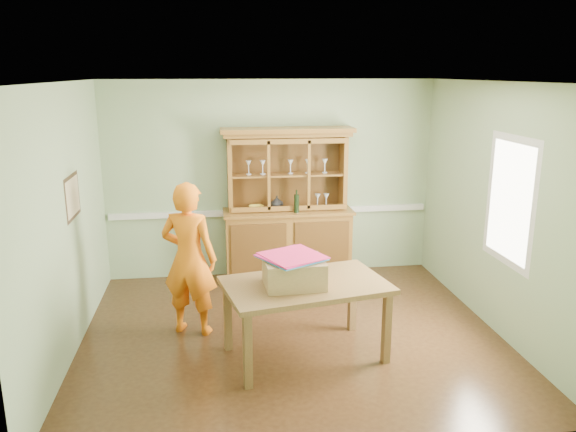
{
  "coord_description": "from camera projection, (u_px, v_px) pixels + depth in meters",
  "views": [
    {
      "loc": [
        -0.81,
        -5.57,
        2.8
      ],
      "look_at": [
        0.02,
        0.4,
        1.24
      ],
      "focal_mm": 35.0,
      "sensor_mm": 36.0,
      "label": 1
    }
  ],
  "objects": [
    {
      "name": "ceiling",
      "position": [
        292.0,
        82.0,
        5.48
      ],
      "size": [
        4.5,
        4.5,
        0.0
      ],
      "primitive_type": "plane",
      "rotation": [
        3.14,
        0.0,
        0.0
      ],
      "color": "white",
      "rests_on": "wall_back"
    },
    {
      "name": "person",
      "position": [
        189.0,
        259.0,
        6.02
      ],
      "size": [
        0.72,
        0.59,
        1.69
      ],
      "primitive_type": "imported",
      "rotation": [
        0.0,
        0.0,
        2.79
      ],
      "color": "orange",
      "rests_on": "floor"
    },
    {
      "name": "wall_left",
      "position": [
        66.0,
        223.0,
        5.52
      ],
      "size": [
        0.0,
        4.0,
        4.0
      ],
      "primitive_type": "plane",
      "rotation": [
        1.57,
        0.0,
        1.57
      ],
      "color": "#8AA47B",
      "rests_on": "floor"
    },
    {
      "name": "window_panel",
      "position": [
        510.0,
        201.0,
        5.78
      ],
      "size": [
        0.03,
        0.96,
        1.36
      ],
      "color": "silver",
      "rests_on": "wall_right"
    },
    {
      "name": "kite_stack",
      "position": [
        292.0,
        257.0,
        5.39
      ],
      "size": [
        0.7,
        0.7,
        0.04
      ],
      "rotation": [
        0.0,
        0.0,
        0.49
      ],
      "color": "green",
      "rests_on": "cardboard_box"
    },
    {
      "name": "framed_map",
      "position": [
        73.0,
        197.0,
        5.76
      ],
      "size": [
        0.03,
        0.6,
        0.46
      ],
      "color": "#342415",
      "rests_on": "wall_left"
    },
    {
      "name": "cardboard_box",
      "position": [
        294.0,
        273.0,
        5.4
      ],
      "size": [
        0.58,
        0.47,
        0.26
      ],
      "primitive_type": "cube",
      "rotation": [
        0.0,
        0.0,
        0.03
      ],
      "color": "#A58255",
      "rests_on": "dining_table"
    },
    {
      "name": "chair_rail",
      "position": [
        271.0,
        212.0,
        7.82
      ],
      "size": [
        4.41,
        0.05,
        0.08
      ],
      "primitive_type": "cube",
      "color": "silver",
      "rests_on": "wall_back"
    },
    {
      "name": "floor",
      "position": [
        292.0,
        334.0,
        6.15
      ],
      "size": [
        4.5,
        4.5,
        0.0
      ],
      "primitive_type": "plane",
      "color": "#492E17",
      "rests_on": "ground"
    },
    {
      "name": "china_hutch",
      "position": [
        288.0,
        227.0,
        7.69
      ],
      "size": [
        1.77,
        0.58,
        2.08
      ],
      "color": "#935E27",
      "rests_on": "floor"
    },
    {
      "name": "wall_right",
      "position": [
        496.0,
        208.0,
        6.11
      ],
      "size": [
        0.0,
        4.0,
        4.0
      ],
      "primitive_type": "plane",
      "rotation": [
        1.57,
        0.0,
        -1.57
      ],
      "color": "#8AA47B",
      "rests_on": "floor"
    },
    {
      "name": "dining_table",
      "position": [
        306.0,
        292.0,
        5.53
      ],
      "size": [
        1.73,
        1.24,
        0.79
      ],
      "rotation": [
        0.0,
        0.0,
        0.2
      ],
      "color": "brown",
      "rests_on": "floor"
    },
    {
      "name": "wall_back",
      "position": [
        271.0,
        180.0,
        7.73
      ],
      "size": [
        4.5,
        0.0,
        4.5
      ],
      "primitive_type": "plane",
      "rotation": [
        1.57,
        0.0,
        0.0
      ],
      "color": "#8AA47B",
      "rests_on": "floor"
    },
    {
      "name": "wall_front",
      "position": [
        333.0,
        286.0,
        3.9
      ],
      "size": [
        4.5,
        0.0,
        4.5
      ],
      "primitive_type": "plane",
      "rotation": [
        -1.57,
        0.0,
        0.0
      ],
      "color": "#8AA47B",
      "rests_on": "floor"
    }
  ]
}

